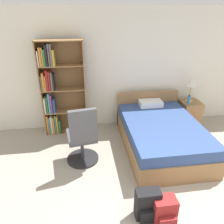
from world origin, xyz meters
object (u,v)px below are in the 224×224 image
object	(u,v)px
backpack_red	(164,211)
backpack_black	(148,205)
table_lamp	(192,83)
water_bottle	(189,100)
bed	(160,133)
bookshelf	(57,90)
office_chair	(82,139)
nightstand	(189,113)

from	to	relation	value
backpack_red	backpack_black	xyz separation A→B (m)	(-0.20, 0.09, 0.03)
table_lamp	water_bottle	distance (m)	0.39
bed	backpack_black	xyz separation A→B (m)	(-0.72, -1.57, -0.09)
table_lamp	backpack_red	distance (m)	2.99
bookshelf	backpack_red	distance (m)	3.05
backpack_black	water_bottle	bearing A→B (deg)	54.91
bookshelf	backpack_red	world-z (taller)	bookshelf
bookshelf	water_bottle	bearing A→B (deg)	-4.22
water_bottle	table_lamp	bearing A→B (deg)	59.33
table_lamp	backpack_black	world-z (taller)	table_lamp
bookshelf	backpack_black	world-z (taller)	bookshelf
office_chair	backpack_black	size ratio (longest dim) A/B	2.62
bed	water_bottle	size ratio (longest dim) A/B	9.78
backpack_black	bookshelf	bearing A→B (deg)	117.71
nightstand	backpack_red	distance (m)	2.86
water_bottle	bookshelf	bearing A→B (deg)	175.78
table_lamp	water_bottle	xyz separation A→B (m)	(-0.09, -0.15, -0.35)
nightstand	water_bottle	distance (m)	0.43
table_lamp	backpack_black	distance (m)	3.02
nightstand	backpack_black	world-z (taller)	nightstand
office_chair	table_lamp	size ratio (longest dim) A/B	2.03
office_chair	nightstand	bearing A→B (deg)	23.58
bed	water_bottle	xyz separation A→B (m)	(0.85, 0.66, 0.40)
nightstand	backpack_red	xyz separation A→B (m)	(-1.50, -2.44, -0.12)
water_bottle	backpack_black	bearing A→B (deg)	-125.09
backpack_red	nightstand	bearing A→B (deg)	58.42
bed	table_lamp	distance (m)	1.44
bed	table_lamp	size ratio (longest dim) A/B	3.72
bed	backpack_black	bearing A→B (deg)	-114.44
nightstand	table_lamp	xyz separation A→B (m)	(-0.04, 0.03, 0.74)
bookshelf	nightstand	xyz separation A→B (m)	(2.98, -0.10, -0.70)
water_bottle	backpack_black	world-z (taller)	water_bottle
water_bottle	backpack_red	world-z (taller)	water_bottle
bed	water_bottle	world-z (taller)	bed
backpack_red	backpack_black	size ratio (longest dim) A/B	0.84
bed	backpack_black	distance (m)	1.73
bed	backpack_red	world-z (taller)	bed
nightstand	backpack_red	world-z (taller)	nightstand
water_bottle	backpack_red	distance (m)	2.75
backpack_red	backpack_black	world-z (taller)	backpack_black
table_lamp	backpack_red	size ratio (longest dim) A/B	1.55
table_lamp	nightstand	bearing A→B (deg)	-36.65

